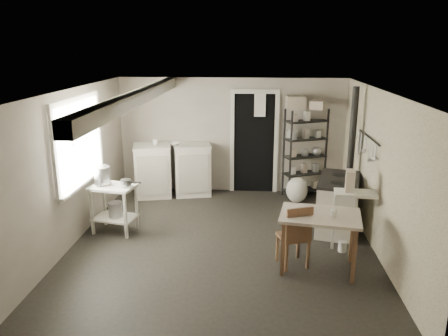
# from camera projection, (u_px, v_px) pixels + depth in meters

# --- Properties ---
(floor) EXTENTS (5.00, 5.00, 0.00)m
(floor) POSITION_uv_depth(u_px,v_px,m) (223.00, 242.00, 6.68)
(floor) COLOR black
(floor) RESTS_ON ground
(ceiling) EXTENTS (5.00, 5.00, 0.00)m
(ceiling) POSITION_uv_depth(u_px,v_px,m) (222.00, 91.00, 6.05)
(ceiling) COLOR white
(ceiling) RESTS_ON wall_back
(wall_back) EXTENTS (4.50, 0.02, 2.30)m
(wall_back) POSITION_uv_depth(u_px,v_px,m) (232.00, 136.00, 8.76)
(wall_back) COLOR #A2988A
(wall_back) RESTS_ON ground
(wall_front) EXTENTS (4.50, 0.02, 2.30)m
(wall_front) POSITION_uv_depth(u_px,v_px,m) (202.00, 246.00, 3.96)
(wall_front) COLOR #A2988A
(wall_front) RESTS_ON ground
(wall_left) EXTENTS (0.02, 5.00, 2.30)m
(wall_left) POSITION_uv_depth(u_px,v_px,m) (73.00, 167.00, 6.52)
(wall_left) COLOR #A2988A
(wall_left) RESTS_ON ground
(wall_right) EXTENTS (0.02, 5.00, 2.30)m
(wall_right) POSITION_uv_depth(u_px,v_px,m) (380.00, 173.00, 6.21)
(wall_right) COLOR #A2988A
(wall_right) RESTS_ON ground
(window) EXTENTS (0.12, 1.76, 1.28)m
(window) POSITION_uv_depth(u_px,v_px,m) (78.00, 142.00, 6.61)
(window) COLOR silver
(window) RESTS_ON wall_left
(doorway) EXTENTS (0.96, 0.10, 2.08)m
(doorway) POSITION_uv_depth(u_px,v_px,m) (254.00, 144.00, 8.74)
(doorway) COLOR silver
(doorway) RESTS_ON ground
(ceiling_beam) EXTENTS (0.18, 5.00, 0.18)m
(ceiling_beam) POSITION_uv_depth(u_px,v_px,m) (138.00, 97.00, 6.16)
(ceiling_beam) COLOR silver
(ceiling_beam) RESTS_ON ceiling
(wallpaper_panel) EXTENTS (0.01, 5.00, 2.30)m
(wallpaper_panel) POSITION_uv_depth(u_px,v_px,m) (379.00, 173.00, 6.21)
(wallpaper_panel) COLOR #B8B095
(wallpaper_panel) RESTS_ON wall_right
(utensil_rail) EXTENTS (0.06, 1.20, 0.44)m
(utensil_rail) POSITION_uv_depth(u_px,v_px,m) (368.00, 137.00, 6.68)
(utensil_rail) COLOR #A6A6A8
(utensil_rail) RESTS_ON wall_right
(prep_table) EXTENTS (0.76, 0.61, 0.78)m
(prep_table) POSITION_uv_depth(u_px,v_px,m) (114.00, 208.00, 6.97)
(prep_table) COLOR silver
(prep_table) RESTS_ON ground
(stockpot) EXTENTS (0.28, 0.28, 0.27)m
(stockpot) POSITION_uv_depth(u_px,v_px,m) (102.00, 175.00, 6.86)
(stockpot) COLOR #A6A6A8
(stockpot) RESTS_ON prep_table
(saucepan) EXTENTS (0.21, 0.21, 0.09)m
(saucepan) POSITION_uv_depth(u_px,v_px,m) (126.00, 182.00, 6.79)
(saucepan) COLOR #A6A6A8
(saucepan) RESTS_ON prep_table
(bucket) EXTENTS (0.28, 0.28, 0.24)m
(bucket) POSITION_uv_depth(u_px,v_px,m) (115.00, 210.00, 6.95)
(bucket) COLOR #A6A6A8
(bucket) RESTS_ON prep_table
(base_cabinets) EXTENTS (1.67, 1.00, 1.03)m
(base_cabinets) POSITION_uv_depth(u_px,v_px,m) (173.00, 172.00, 8.72)
(base_cabinets) COLOR silver
(base_cabinets) RESTS_ON ground
(mixing_bowl) EXTENTS (0.33, 0.33, 0.07)m
(mixing_bowl) POSITION_uv_depth(u_px,v_px,m) (174.00, 149.00, 8.53)
(mixing_bowl) COLOR silver
(mixing_bowl) RESTS_ON base_cabinets
(counter_cup) EXTENTS (0.15, 0.15, 0.10)m
(counter_cup) POSITION_uv_depth(u_px,v_px,m) (155.00, 148.00, 8.55)
(counter_cup) COLOR silver
(counter_cup) RESTS_ON base_cabinets
(shelf_rack) EXTENTS (0.88, 0.63, 1.74)m
(shelf_rack) POSITION_uv_depth(u_px,v_px,m) (305.00, 149.00, 8.53)
(shelf_rack) COLOR black
(shelf_rack) RESTS_ON ground
(shelf_jar) EXTENTS (0.11, 0.11, 0.21)m
(shelf_jar) POSITION_uv_depth(u_px,v_px,m) (289.00, 127.00, 8.46)
(shelf_jar) COLOR silver
(shelf_jar) RESTS_ON shelf_rack
(storage_box_a) EXTENTS (0.37, 0.33, 0.24)m
(storage_box_a) POSITION_uv_depth(u_px,v_px,m) (296.00, 94.00, 8.29)
(storage_box_a) COLOR beige
(storage_box_a) RESTS_ON shelf_rack
(storage_box_b) EXTENTS (0.32, 0.31, 0.16)m
(storage_box_b) POSITION_uv_depth(u_px,v_px,m) (318.00, 96.00, 8.18)
(storage_box_b) COLOR beige
(storage_box_b) RESTS_ON shelf_rack
(stove) EXTENTS (0.85, 1.21, 0.86)m
(stove) POSITION_uv_depth(u_px,v_px,m) (338.00, 204.00, 7.05)
(stove) COLOR silver
(stove) RESTS_ON ground
(stovepipe) EXTENTS (0.14, 0.14, 1.44)m
(stovepipe) POSITION_uv_depth(u_px,v_px,m) (353.00, 129.00, 7.14)
(stovepipe) COLOR black
(stovepipe) RESTS_ON stove
(side_ledge) EXTENTS (0.61, 0.36, 0.90)m
(side_ledge) POSITION_uv_depth(u_px,v_px,m) (353.00, 223.00, 6.32)
(side_ledge) COLOR silver
(side_ledge) RESTS_ON ground
(oats_box) EXTENTS (0.15, 0.22, 0.31)m
(oats_box) POSITION_uv_depth(u_px,v_px,m) (350.00, 184.00, 6.20)
(oats_box) COLOR beige
(oats_box) RESTS_ON side_ledge
(work_table) EXTENTS (1.13, 0.88, 0.78)m
(work_table) POSITION_uv_depth(u_px,v_px,m) (319.00, 242.00, 5.81)
(work_table) COLOR beige
(work_table) RESTS_ON ground
(table_cup) EXTENTS (0.13, 0.13, 0.10)m
(table_cup) POSITION_uv_depth(u_px,v_px,m) (333.00, 215.00, 5.61)
(table_cup) COLOR silver
(table_cup) RESTS_ON work_table
(chair) EXTENTS (0.48, 0.49, 0.89)m
(chair) POSITION_uv_depth(u_px,v_px,m) (293.00, 232.00, 5.88)
(chair) COLOR brown
(chair) RESTS_ON ground
(flour_sack) EXTENTS (0.51, 0.48, 0.49)m
(flour_sack) POSITION_uv_depth(u_px,v_px,m) (297.00, 190.00, 8.31)
(flour_sack) COLOR silver
(flour_sack) RESTS_ON ground
(floor_crock) EXTENTS (0.15, 0.15, 0.16)m
(floor_crock) POSITION_uv_depth(u_px,v_px,m) (342.00, 247.00, 6.37)
(floor_crock) COLOR silver
(floor_crock) RESTS_ON ground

